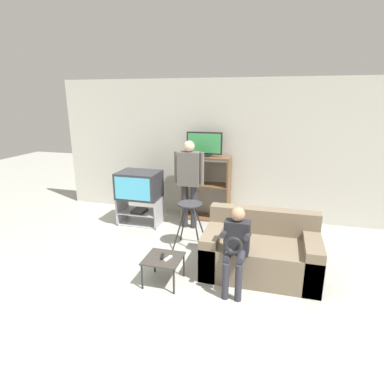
# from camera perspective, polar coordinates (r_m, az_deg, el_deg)

# --- Properties ---
(ground_plane) EXTENTS (18.00, 18.00, 0.00)m
(ground_plane) POSITION_cam_1_polar(r_m,az_deg,el_deg) (3.59, -7.32, -22.62)
(ground_plane) COLOR #ADADA3
(wall_back) EXTENTS (6.40, 0.06, 2.60)m
(wall_back) POSITION_cam_1_polar(r_m,az_deg,el_deg) (6.18, 4.61, 7.50)
(wall_back) COLOR beige
(wall_back) RESTS_ON ground_plane
(tv_stand) EXTENTS (0.78, 0.47, 0.51)m
(tv_stand) POSITION_cam_1_polar(r_m,az_deg,el_deg) (6.01, -9.14, -3.25)
(tv_stand) COLOR #A8A8AD
(tv_stand) RESTS_ON ground_plane
(television_main) EXTENTS (0.73, 0.58, 0.48)m
(television_main) POSITION_cam_1_polar(r_m,az_deg,el_deg) (5.85, -9.38, 1.29)
(television_main) COLOR #2D2D33
(television_main) RESTS_ON tv_stand
(media_shelf) EXTENTS (0.90, 0.40, 1.22)m
(media_shelf) POSITION_cam_1_polar(r_m,az_deg,el_deg) (6.09, 2.49, 0.86)
(media_shelf) COLOR brown
(media_shelf) RESTS_ON ground_plane
(television_flat) EXTENTS (0.66, 0.20, 0.44)m
(television_flat) POSITION_cam_1_polar(r_m,az_deg,el_deg) (5.92, 2.20, 8.37)
(television_flat) COLOR black
(television_flat) RESTS_ON media_shelf
(folding_stool) EXTENTS (0.46, 0.41, 0.72)m
(folding_stool) POSITION_cam_1_polar(r_m,az_deg,el_deg) (4.91, -0.37, -3.46)
(folding_stool) COLOR black
(folding_stool) RESTS_ON ground_plane
(snack_table) EXTENTS (0.46, 0.46, 0.35)m
(snack_table) POSITION_cam_1_polar(r_m,az_deg,el_deg) (4.10, -5.12, -12.03)
(snack_table) COLOR #38332D
(snack_table) RESTS_ON ground_plane
(remote_control_black) EXTENTS (0.07, 0.15, 0.02)m
(remote_control_black) POSITION_cam_1_polar(r_m,az_deg,el_deg) (4.09, -5.31, -11.33)
(remote_control_black) COLOR black
(remote_control_black) RESTS_ON snack_table
(remote_control_white) EXTENTS (0.08, 0.15, 0.02)m
(remote_control_white) POSITION_cam_1_polar(r_m,az_deg,el_deg) (4.04, -4.30, -11.68)
(remote_control_white) COLOR silver
(remote_control_white) RESTS_ON snack_table
(couch) EXTENTS (1.48, 0.87, 0.80)m
(couch) POSITION_cam_1_polar(r_m,az_deg,el_deg) (4.42, 12.10, -10.46)
(couch) COLOR #756651
(couch) RESTS_ON ground_plane
(person_standing_adult) EXTENTS (0.53, 0.20, 1.56)m
(person_standing_adult) POSITION_cam_1_polar(r_m,az_deg,el_deg) (5.56, -0.52, 2.80)
(person_standing_adult) COLOR #2D2D33
(person_standing_adult) RESTS_ON ground_plane
(person_seated_child) EXTENTS (0.33, 0.43, 1.03)m
(person_seated_child) POSITION_cam_1_polar(r_m,az_deg,el_deg) (3.85, 7.81, -8.97)
(person_seated_child) COLOR #2D2D38
(person_seated_child) RESTS_ON ground_plane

